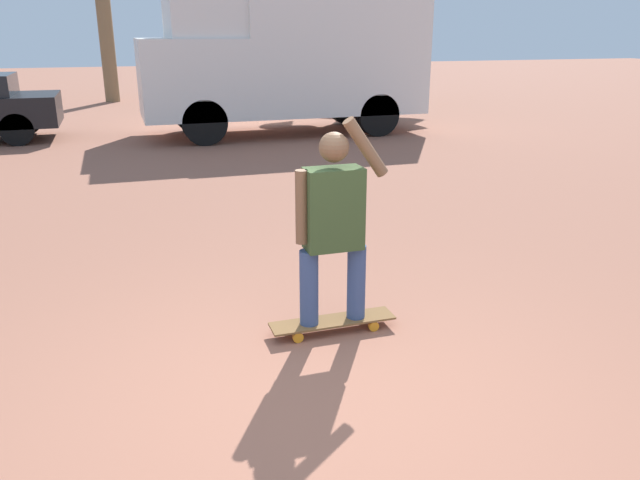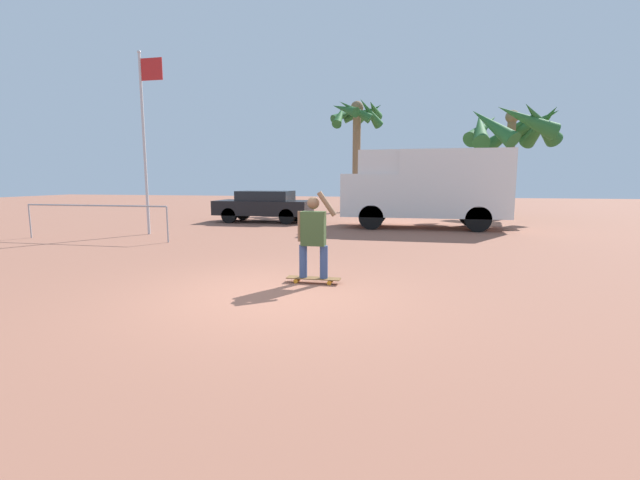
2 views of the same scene
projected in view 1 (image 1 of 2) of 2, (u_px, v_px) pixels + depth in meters
ground_plane at (313, 407)px, 3.83m from camera, size 80.00×80.00×0.00m
skateboard at (333, 322)px, 4.76m from camera, size 0.96×0.22×0.10m
person_skateboarder at (333, 219)px, 4.50m from camera, size 0.70×0.22×1.53m
camper_van at (287, 59)px, 13.49m from camera, size 6.03×2.21×2.90m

